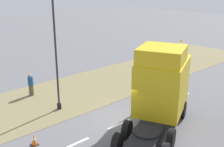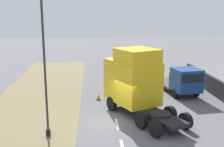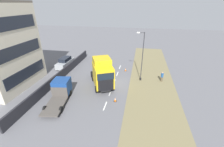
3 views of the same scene
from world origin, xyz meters
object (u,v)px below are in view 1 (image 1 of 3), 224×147
Objects in this scene: pedestrian at (31,85)px; traffic_cone_lead at (34,140)px; traffic_cone_trailing at (160,93)px; lorry_cab at (161,85)px; lamp_post at (57,54)px.

pedestrian is 7.00m from traffic_cone_lead.
pedestrian reaches higher than traffic_cone_trailing.
lorry_cab is 4.52m from traffic_cone_trailing.
traffic_cone_lead is at bearing -25.75° from pedestrian.
lamp_post reaches higher than pedestrian.
traffic_cone_lead is 1.00× the size of traffic_cone_trailing.
traffic_cone_lead is at bearing -91.37° from traffic_cone_trailing.
traffic_cone_lead is at bearing -137.19° from lorry_cab.
lorry_cab is 12.46× the size of traffic_cone_trailing.
lamp_post is 4.58m from pedestrian.
lamp_post is at bearing -114.25° from traffic_cone_trailing.
lamp_post is at bearing 4.07° from pedestrian.
traffic_cone_lead is at bearing -49.77° from lamp_post.
lamp_post reaches higher than traffic_cone_lead.
traffic_cone_lead is 9.97m from traffic_cone_trailing.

